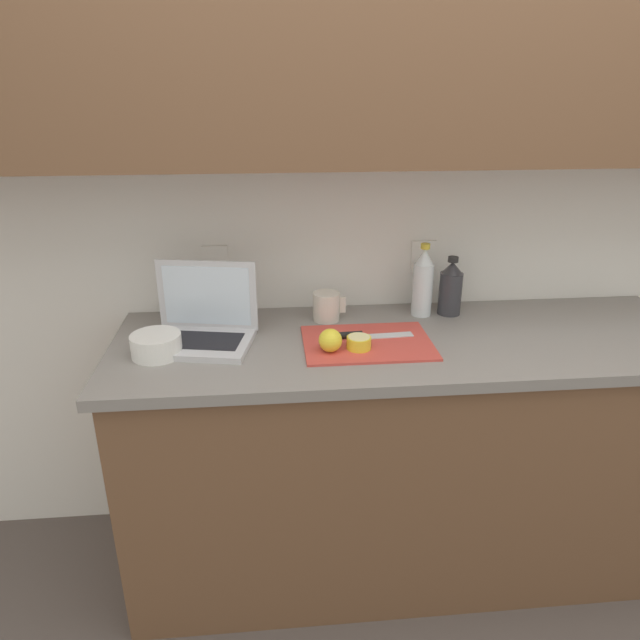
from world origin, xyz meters
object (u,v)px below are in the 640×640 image
(bottle_green_soda, at_px, (451,288))
(laptop, at_px, (203,323))
(lemon_half_cut, at_px, (359,342))
(lemon_whole_beside, at_px, (330,340))
(cutting_board, at_px, (367,343))
(measuring_cup, at_px, (327,306))
(bowl_white, at_px, (156,345))
(knife, at_px, (356,335))
(bottle_oil_tall, at_px, (423,283))

(bottle_green_soda, bearing_deg, laptop, -169.54)
(lemon_half_cut, height_order, lemon_whole_beside, lemon_whole_beside)
(cutting_board, bearing_deg, measuring_cup, 116.70)
(laptop, height_order, cutting_board, laptop)
(lemon_half_cut, height_order, bowl_white, bowl_white)
(knife, bearing_deg, measuring_cup, 109.01)
(laptop, distance_m, lemon_whole_beside, 0.41)
(bottle_green_soda, height_order, bowl_white, bottle_green_soda)
(bottle_green_soda, height_order, measuring_cup, bottle_green_soda)
(bottle_green_soda, bearing_deg, bowl_white, -165.41)
(bottle_green_soda, bearing_deg, knife, -151.24)
(measuring_cup, distance_m, bowl_white, 0.59)
(bottle_oil_tall, bearing_deg, measuring_cup, -176.90)
(cutting_board, height_order, lemon_half_cut, lemon_half_cut)
(bottle_green_soda, bearing_deg, lemon_whole_beside, -147.59)
(laptop, distance_m, lemon_half_cut, 0.50)
(bottle_green_soda, bearing_deg, bottle_oil_tall, 180.00)
(cutting_board, bearing_deg, laptop, 171.73)
(lemon_half_cut, relative_size, measuring_cup, 0.67)
(knife, distance_m, bowl_white, 0.62)
(lemon_half_cut, distance_m, measuring_cup, 0.27)
(laptop, distance_m, bottle_green_soda, 0.86)
(knife, relative_size, bottle_oil_tall, 1.07)
(cutting_board, distance_m, bottle_green_soda, 0.42)
(lemon_whole_beside, distance_m, bottle_oil_tall, 0.47)
(knife, bearing_deg, cutting_board, -46.88)
(bottle_oil_tall, distance_m, measuring_cup, 0.35)
(measuring_cup, bearing_deg, knife, -67.66)
(lemon_half_cut, distance_m, lemon_whole_beside, 0.09)
(lemon_half_cut, xyz_separation_m, measuring_cup, (-0.07, 0.26, 0.02))
(laptop, bearing_deg, lemon_half_cut, -3.28)
(cutting_board, xyz_separation_m, lemon_whole_beside, (-0.12, -0.06, 0.04))
(knife, xyz_separation_m, bottle_oil_tall, (0.26, 0.20, 0.10))
(knife, height_order, bottle_green_soda, bottle_green_soda)
(lemon_half_cut, height_order, measuring_cup, measuring_cup)
(bottle_oil_tall, bearing_deg, bowl_white, -163.80)
(cutting_board, xyz_separation_m, bottle_oil_tall, (0.23, 0.23, 0.11))
(bottle_green_soda, bearing_deg, measuring_cup, -177.61)
(lemon_whole_beside, relative_size, bowl_white, 0.47)
(measuring_cup, height_order, bowl_white, measuring_cup)
(knife, height_order, bottle_oil_tall, bottle_oil_tall)
(lemon_whole_beside, distance_m, bowl_white, 0.52)
(bottle_oil_tall, height_order, measuring_cup, bottle_oil_tall)
(laptop, bearing_deg, lemon_whole_beside, -7.92)
(lemon_whole_beside, bearing_deg, lemon_half_cut, 7.51)
(bottle_green_soda, xyz_separation_m, measuring_cup, (-0.44, -0.02, -0.05))
(laptop, distance_m, bottle_oil_tall, 0.77)
(laptop, relative_size, bowl_white, 2.37)
(laptop, xyz_separation_m, measuring_cup, (0.41, 0.14, -0.01))
(knife, distance_m, bottle_oil_tall, 0.35)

